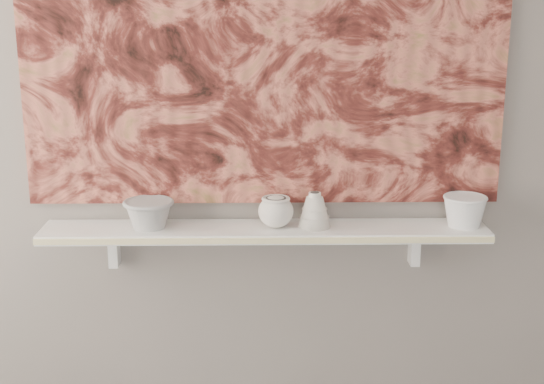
{
  "coord_description": "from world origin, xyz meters",
  "views": [
    {
      "loc": [
        -0.02,
        -0.77,
        1.65
      ],
      "look_at": [
        0.02,
        1.49,
        1.05
      ],
      "focal_mm": 50.0,
      "sensor_mm": 36.0,
      "label": 1
    }
  ],
  "objects_px": {
    "shelf": "(265,231)",
    "cup_cream": "(276,211)",
    "bowl_white": "(465,211)",
    "painting": "(264,28)",
    "bowl_grey": "(149,213)",
    "bell_vessel": "(315,210)"
  },
  "relations": [
    {
      "from": "shelf",
      "to": "cup_cream",
      "type": "xyz_separation_m",
      "value": [
        0.03,
        0.0,
        0.07
      ]
    },
    {
      "from": "bell_vessel",
      "to": "cup_cream",
      "type": "bearing_deg",
      "value": 180.0
    },
    {
      "from": "cup_cream",
      "to": "bell_vessel",
      "type": "height_order",
      "value": "bell_vessel"
    },
    {
      "from": "painting",
      "to": "bell_vessel",
      "type": "bearing_deg",
      "value": -27.28
    },
    {
      "from": "painting",
      "to": "bowl_white",
      "type": "bearing_deg",
      "value": -7.3
    },
    {
      "from": "cup_cream",
      "to": "bowl_grey",
      "type": "bearing_deg",
      "value": 180.0
    },
    {
      "from": "shelf",
      "to": "painting",
      "type": "relative_size",
      "value": 0.93
    },
    {
      "from": "bowl_grey",
      "to": "bell_vessel",
      "type": "bearing_deg",
      "value": 0.0
    },
    {
      "from": "shelf",
      "to": "bowl_white",
      "type": "relative_size",
      "value": 10.17
    },
    {
      "from": "shelf",
      "to": "bowl_white",
      "type": "height_order",
      "value": "bowl_white"
    },
    {
      "from": "painting",
      "to": "bowl_grey",
      "type": "distance_m",
      "value": 0.68
    },
    {
      "from": "painting",
      "to": "cup_cream",
      "type": "height_order",
      "value": "painting"
    },
    {
      "from": "painting",
      "to": "bowl_white",
      "type": "height_order",
      "value": "painting"
    },
    {
      "from": "painting",
      "to": "bell_vessel",
      "type": "height_order",
      "value": "painting"
    },
    {
      "from": "bowl_grey",
      "to": "bell_vessel",
      "type": "distance_m",
      "value": 0.52
    },
    {
      "from": "bell_vessel",
      "to": "painting",
      "type": "bearing_deg",
      "value": 152.72
    },
    {
      "from": "shelf",
      "to": "painting",
      "type": "distance_m",
      "value": 0.63
    },
    {
      "from": "bowl_grey",
      "to": "bowl_white",
      "type": "relative_size",
      "value": 1.16
    },
    {
      "from": "bowl_white",
      "to": "painting",
      "type": "bearing_deg",
      "value": 172.7
    },
    {
      "from": "bell_vessel",
      "to": "bowl_white",
      "type": "relative_size",
      "value": 0.81
    },
    {
      "from": "shelf",
      "to": "cup_cream",
      "type": "relative_size",
      "value": 12.64
    },
    {
      "from": "bell_vessel",
      "to": "bowl_white",
      "type": "distance_m",
      "value": 0.47
    }
  ]
}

